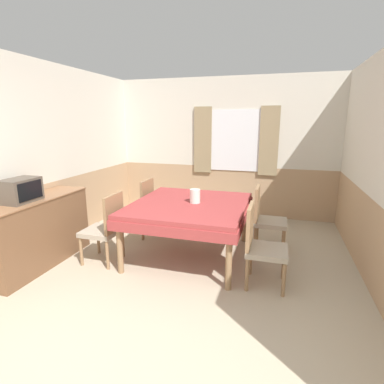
{
  "coord_description": "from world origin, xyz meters",
  "views": [
    {
      "loc": [
        1.05,
        -1.42,
        1.8
      ],
      "look_at": [
        -0.03,
        2.24,
        0.9
      ],
      "focal_mm": 28.0,
      "sensor_mm": 36.0,
      "label": 1
    }
  ],
  "objects_px": {
    "chair_left_near": "(106,227)",
    "vase": "(195,196)",
    "chair_left_far": "(140,206)",
    "sideboard": "(38,231)",
    "chair_right_near": "(261,244)",
    "chair_right_far": "(266,217)",
    "dining_table": "(190,210)",
    "tv": "(21,190)"
  },
  "relations": [
    {
      "from": "chair_right_far",
      "to": "tv",
      "type": "bearing_deg",
      "value": -61.89
    },
    {
      "from": "dining_table",
      "to": "chair_left_far",
      "type": "bearing_deg",
      "value": 153.01
    },
    {
      "from": "chair_left_near",
      "to": "tv",
      "type": "distance_m",
      "value": 1.07
    },
    {
      "from": "dining_table",
      "to": "chair_left_near",
      "type": "distance_m",
      "value": 1.1
    },
    {
      "from": "chair_left_near",
      "to": "sideboard",
      "type": "height_order",
      "value": "chair_left_near"
    },
    {
      "from": "chair_left_near",
      "to": "sideboard",
      "type": "relative_size",
      "value": 0.63
    },
    {
      "from": "chair_right_near",
      "to": "chair_right_far",
      "type": "xyz_separation_m",
      "value": [
        0.0,
        0.99,
        0.0
      ]
    },
    {
      "from": "dining_table",
      "to": "tv",
      "type": "relative_size",
      "value": 3.88
    },
    {
      "from": "chair_right_near",
      "to": "vase",
      "type": "xyz_separation_m",
      "value": [
        -0.91,
        0.52,
        0.35
      ]
    },
    {
      "from": "tv",
      "to": "vase",
      "type": "distance_m",
      "value": 2.09
    },
    {
      "from": "tv",
      "to": "chair_left_near",
      "type": "bearing_deg",
      "value": 30.76
    },
    {
      "from": "tv",
      "to": "vase",
      "type": "relative_size",
      "value": 2.28
    },
    {
      "from": "sideboard",
      "to": "chair_right_far",
      "type": "bearing_deg",
      "value": 25.42
    },
    {
      "from": "dining_table",
      "to": "chair_right_near",
      "type": "height_order",
      "value": "chair_right_near"
    },
    {
      "from": "dining_table",
      "to": "chair_right_near",
      "type": "relative_size",
      "value": 1.77
    },
    {
      "from": "chair_right_near",
      "to": "tv",
      "type": "distance_m",
      "value": 2.83
    },
    {
      "from": "dining_table",
      "to": "tv",
      "type": "height_order",
      "value": "tv"
    },
    {
      "from": "vase",
      "to": "chair_left_far",
      "type": "bearing_deg",
      "value": 155.78
    },
    {
      "from": "chair_left_near",
      "to": "vase",
      "type": "bearing_deg",
      "value": -63.19
    },
    {
      "from": "dining_table",
      "to": "chair_left_near",
      "type": "relative_size",
      "value": 1.77
    },
    {
      "from": "chair_right_far",
      "to": "vase",
      "type": "height_order",
      "value": "vase"
    },
    {
      "from": "sideboard",
      "to": "chair_right_near",
      "type": "bearing_deg",
      "value": 6.45
    },
    {
      "from": "chair_left_far",
      "to": "chair_left_near",
      "type": "height_order",
      "value": "same"
    },
    {
      "from": "chair_left_near",
      "to": "vase",
      "type": "height_order",
      "value": "vase"
    },
    {
      "from": "dining_table",
      "to": "chair_left_near",
      "type": "height_order",
      "value": "chair_left_near"
    },
    {
      "from": "chair_left_near",
      "to": "sideboard",
      "type": "bearing_deg",
      "value": 111.38
    },
    {
      "from": "dining_table",
      "to": "vase",
      "type": "height_order",
      "value": "vase"
    },
    {
      "from": "chair_left_near",
      "to": "tv",
      "type": "relative_size",
      "value": 2.2
    },
    {
      "from": "chair_right_near",
      "to": "vase",
      "type": "bearing_deg",
      "value": -119.98
    },
    {
      "from": "chair_right_near",
      "to": "chair_left_near",
      "type": "bearing_deg",
      "value": -90.0
    },
    {
      "from": "chair_right_near",
      "to": "vase",
      "type": "relative_size",
      "value": 5.01
    },
    {
      "from": "dining_table",
      "to": "sideboard",
      "type": "bearing_deg",
      "value": -155.46
    },
    {
      "from": "dining_table",
      "to": "chair_right_far",
      "type": "relative_size",
      "value": 1.77
    },
    {
      "from": "chair_right_near",
      "to": "chair_left_near",
      "type": "distance_m",
      "value": 1.94
    },
    {
      "from": "chair_left_far",
      "to": "sideboard",
      "type": "relative_size",
      "value": 0.63
    },
    {
      "from": "chair_left_far",
      "to": "chair_left_near",
      "type": "xyz_separation_m",
      "value": [
        0.0,
        -0.99,
        0.0
      ]
    },
    {
      "from": "chair_right_far",
      "to": "chair_left_near",
      "type": "distance_m",
      "value": 2.18
    },
    {
      "from": "chair_left_near",
      "to": "tv",
      "type": "xyz_separation_m",
      "value": [
        -0.8,
        -0.47,
        0.53
      ]
    },
    {
      "from": "chair_right_near",
      "to": "chair_right_far",
      "type": "bearing_deg",
      "value": -180.0
    },
    {
      "from": "chair_left_far",
      "to": "tv",
      "type": "height_order",
      "value": "tv"
    },
    {
      "from": "chair_right_far",
      "to": "sideboard",
      "type": "relative_size",
      "value": 0.63
    },
    {
      "from": "chair_right_near",
      "to": "chair_left_near",
      "type": "relative_size",
      "value": 1.0
    }
  ]
}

